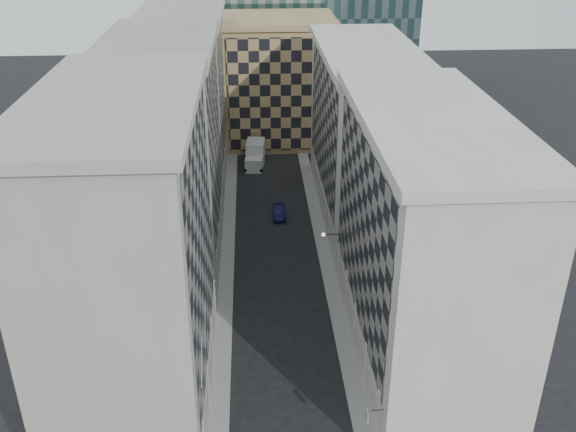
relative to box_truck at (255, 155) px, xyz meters
name	(u,v)px	position (x,y,z in m)	size (l,w,h in m)	color
sidewalk_west	(227,261)	(-3.36, -27.00, -1.38)	(1.50, 100.00, 0.15)	gray
sidewalk_east	(326,258)	(7.14, -27.00, -1.38)	(1.50, 100.00, 0.15)	gray
bldg_left_a	(134,258)	(-8.99, -46.00, 10.37)	(10.80, 22.80, 23.70)	#9E998E
bldg_left_b	(168,153)	(-8.99, -24.00, 9.87)	(10.80, 22.80, 22.70)	gray
bldg_left_c	(186,96)	(-8.99, -2.00, 9.37)	(10.80, 22.80, 21.70)	#9E998E
bldg_right_a	(421,240)	(12.77, -42.00, 8.87)	(10.80, 26.80, 20.70)	beige
bldg_right_b	(364,133)	(12.78, -15.00, 8.39)	(10.80, 28.80, 19.70)	beige
tan_block	(278,80)	(3.89, 10.90, 7.98)	(16.80, 14.80, 18.80)	#A08354
flagpoles_left	(203,343)	(-4.01, -51.00, 6.55)	(0.10, 6.33, 2.33)	gray
bracket_lamp	(325,234)	(6.26, -33.00, 4.75)	(1.98, 0.36, 0.36)	black
box_truck	(255,155)	(0.00, 0.00, 0.00)	(3.05, 6.29, 3.34)	silver
dark_car	(279,212)	(2.63, -16.72, -0.79)	(1.40, 4.02, 1.32)	#10113B
shop_sign	(368,415)	(6.84, -54.00, 2.38)	(1.16, 0.75, 0.83)	black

